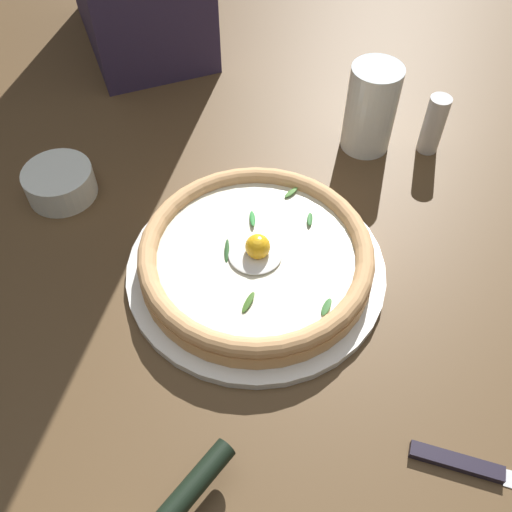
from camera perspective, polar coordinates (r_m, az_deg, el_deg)
The scene contains 8 objects.
ground_plane at distance 0.73m, azimuth -3.06°, elevation -4.61°, with size 2.40×2.40×0.03m, color brown.
pizza_plate at distance 0.73m, azimuth 0.00°, elevation -1.26°, with size 0.33×0.33×0.01m, color white.
pizza at distance 0.71m, azimuth 0.00°, elevation 0.02°, with size 0.30×0.30×0.06m.
side_bowl at distance 0.86m, azimuth -19.13°, elevation 6.97°, with size 0.10×0.10×0.04m, color white.
pizza_cutter at distance 0.57m, azimuth -8.27°, elevation -23.91°, with size 0.14×0.12×0.08m.
table_knife at distance 0.66m, azimuth 23.03°, elevation -19.52°, with size 0.23×0.13×0.01m.
drinking_glass at distance 0.89m, azimuth 11.37°, elevation 13.81°, with size 0.08×0.08×0.14m.
pepper_shaker at distance 0.91m, azimuth 17.44°, elevation 12.50°, with size 0.03×0.03×0.09m, color silver.
Camera 1 is at (-0.04, -0.40, 0.59)m, focal length 39.74 mm.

